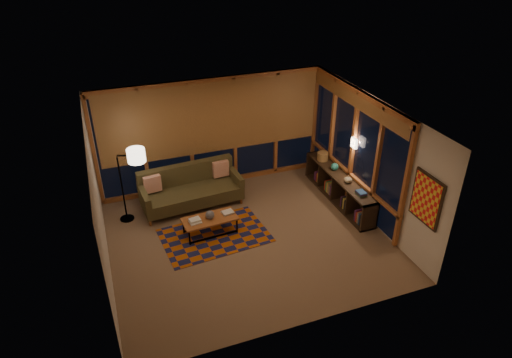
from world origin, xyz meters
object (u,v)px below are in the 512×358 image
object	(u,v)px
sofa	(191,189)
coffee_table	(210,226)
floor_lamp	(122,185)
bookshelf	(339,188)

from	to	relation	value
sofa	coffee_table	world-z (taller)	sofa
floor_lamp	coffee_table	bearing A→B (deg)	-18.28
sofa	coffee_table	bearing A→B (deg)	-88.94
sofa	floor_lamp	distance (m)	1.53
floor_lamp	bookshelf	distance (m)	4.87
floor_lamp	bookshelf	xyz separation A→B (m)	(4.75, -0.92, -0.53)
coffee_table	bookshelf	size ratio (longest dim) A/B	0.43
coffee_table	floor_lamp	xyz separation A→B (m)	(-1.59, 1.15, 0.67)
bookshelf	coffee_table	bearing A→B (deg)	-175.89
coffee_table	bookshelf	xyz separation A→B (m)	(3.16, 0.23, 0.14)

